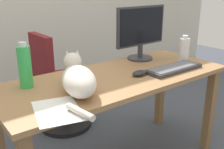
% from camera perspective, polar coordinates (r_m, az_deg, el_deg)
% --- Properties ---
extents(desk, '(1.57, 0.64, 0.71)m').
position_cam_1_polar(desk, '(1.79, 0.97, -3.32)').
color(desk, '#9E7247').
rests_on(desk, ground_plane).
extents(office_chair, '(0.48, 0.48, 0.89)m').
position_cam_1_polar(office_chair, '(2.46, -11.29, -3.16)').
color(office_chair, black).
rests_on(office_chair, ground_plane).
extents(monitor, '(0.48, 0.20, 0.41)m').
position_cam_1_polar(monitor, '(2.11, 6.21, 9.24)').
color(monitor, '#333338').
rests_on(monitor, desk).
extents(keyboard, '(0.44, 0.15, 0.03)m').
position_cam_1_polar(keyboard, '(1.92, 13.07, 1.29)').
color(keyboard, '#333338').
rests_on(keyboard, desk).
extents(cat, '(0.31, 0.57, 0.20)m').
position_cam_1_polar(cat, '(1.48, -7.27, -0.84)').
color(cat, silver).
rests_on(cat, desk).
extents(computer_mouse, '(0.11, 0.06, 0.04)m').
position_cam_1_polar(computer_mouse, '(1.76, 5.88, 0.29)').
color(computer_mouse, '#232328').
rests_on(computer_mouse, desk).
extents(paper_sheet, '(0.28, 0.34, 0.00)m').
position_cam_1_polar(paper_sheet, '(1.31, -11.56, -7.54)').
color(paper_sheet, white).
rests_on(paper_sheet, desk).
extents(water_bottle, '(0.08, 0.08, 0.20)m').
position_cam_1_polar(water_bottle, '(2.13, 15.09, 5.14)').
color(water_bottle, silver).
rests_on(water_bottle, desk).
extents(spray_bottle, '(0.08, 0.08, 0.27)m').
position_cam_1_polar(spray_bottle, '(1.61, -18.09, 1.63)').
color(spray_bottle, green).
rests_on(spray_bottle, desk).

